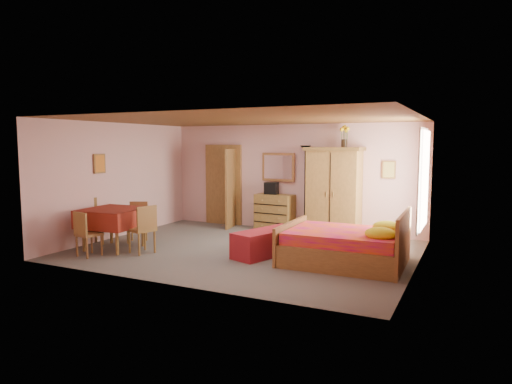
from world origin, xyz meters
The scene contains 23 objects.
floor centered at (0.00, 0.00, 0.00)m, with size 6.50×6.50×0.00m, color slate.
ceiling centered at (0.00, 0.00, 2.60)m, with size 6.50×6.50×0.00m, color brown.
wall_back centered at (0.00, 2.50, 1.30)m, with size 6.50×0.10×2.60m, color #DDA4A0.
wall_front centered at (0.00, -2.50, 1.30)m, with size 6.50×0.10×2.60m, color #DDA4A0.
wall_left centered at (-3.25, 0.00, 1.30)m, with size 0.10×5.00×2.60m, color #DDA4A0.
wall_right centered at (3.25, 0.00, 1.30)m, with size 0.10×5.00×2.60m, color #DDA4A0.
doorway centered at (-1.90, 2.47, 1.02)m, with size 1.06×0.12×2.15m, color #9E6B35.
window centered at (3.21, 1.20, 1.45)m, with size 0.08×1.40×1.95m, color white.
picture_left centered at (-3.22, -0.60, 1.70)m, with size 0.04×0.32×0.42m, color orange.
picture_back centered at (2.35, 2.47, 1.55)m, with size 0.30×0.04×0.40m, color #D8BF59.
chest_of_drawers centered at (-0.33, 2.25, 0.44)m, with size 0.94×0.47×0.89m, color olive.
wall_mirror centered at (-0.33, 2.46, 1.55)m, with size 0.89×0.05×0.71m, color silver.
stereo centered at (-0.43, 2.28, 1.03)m, with size 0.31×0.23×0.29m, color black.
floor_lamp centered at (0.42, 2.35, 1.04)m, with size 0.27×0.27×2.09m, color black.
wardrobe centered at (1.17, 2.22, 1.02)m, with size 1.31×0.67×2.05m, color #AC7C3A.
sunflower_vase centered at (1.38, 2.25, 2.30)m, with size 0.20×0.20×0.49m, color yellow.
bed centered at (2.05, -0.14, 0.49)m, with size 2.11×1.66×0.98m, color #CD146A.
bench centered at (0.56, -0.17, 0.24)m, with size 0.54×1.47×0.49m, color maroon.
dining_table centered at (-2.45, -1.05, 0.41)m, with size 1.12×1.12×0.82m, color maroon.
chair_south centered at (-2.44, -1.71, 0.43)m, with size 0.39×0.39×0.86m, color #9B6334.
chair_north centered at (-2.44, -0.36, 0.43)m, with size 0.39×0.39×0.87m, color olive.
chair_west centered at (-3.15, -0.98, 0.49)m, with size 0.44×0.44×0.98m, color #A26E37.
chair_east centered at (-1.71, -1.07, 0.47)m, with size 0.43×0.43×0.94m, color olive.
Camera 1 is at (4.11, -7.98, 2.12)m, focal length 32.00 mm.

